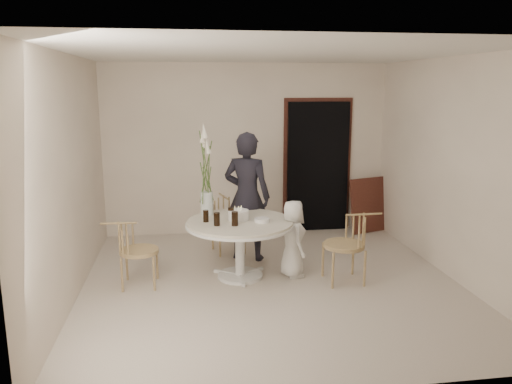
{
  "coord_description": "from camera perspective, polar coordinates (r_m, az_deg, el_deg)",
  "views": [
    {
      "loc": [
        -1.01,
        -5.61,
        2.35
      ],
      "look_at": [
        -0.14,
        0.3,
        1.07
      ],
      "focal_mm": 35.0,
      "sensor_mm": 36.0,
      "label": 1
    }
  ],
  "objects": [
    {
      "name": "chair_left",
      "position": [
        6.1,
        -14.3,
        -5.83
      ],
      "size": [
        0.49,
        0.46,
        0.8
      ],
      "rotation": [
        0.0,
        0.0,
        1.52
      ],
      "color": "tan",
      "rests_on": "ground"
    },
    {
      "name": "chair_far",
      "position": [
        7.23,
        -3.47,
        -2.69
      ],
      "size": [
        0.5,
        0.53,
        0.79
      ],
      "rotation": [
        0.0,
        0.0,
        0.22
      ],
      "color": "tan",
      "rests_on": "ground"
    },
    {
      "name": "girl",
      "position": [
        6.75,
        -1.04,
        -0.52
      ],
      "size": [
        0.76,
        0.65,
        1.76
      ],
      "primitive_type": "imported",
      "rotation": [
        0.0,
        0.0,
        2.72
      ],
      "color": "black",
      "rests_on": "ground"
    },
    {
      "name": "picture_frame",
      "position": [
        8.34,
        12.69,
        -1.47
      ],
      "size": [
        0.69,
        0.4,
        0.88
      ],
      "primitive_type": "cube",
      "rotation": [
        -0.17,
        0.0,
        0.32
      ],
      "color": "#5A2A1F",
      "rests_on": "ground"
    },
    {
      "name": "chair_right",
      "position": [
        6.16,
        11.11,
        -5.11
      ],
      "size": [
        0.53,
        0.49,
        0.86
      ],
      "rotation": [
        0.0,
        0.0,
        -1.55
      ],
      "color": "tan",
      "rests_on": "ground"
    },
    {
      "name": "room_shell",
      "position": [
        5.74,
        1.85,
        4.76
      ],
      "size": [
        4.5,
        4.5,
        4.5
      ],
      "color": "white",
      "rests_on": "ground"
    },
    {
      "name": "table",
      "position": [
        6.14,
        -1.85,
        -4.33
      ],
      "size": [
        1.33,
        1.33,
        0.73
      ],
      "color": "silver",
      "rests_on": "ground"
    },
    {
      "name": "cola_tumbler_d",
      "position": [
        6.13,
        -2.89,
        -2.49
      ],
      "size": [
        0.1,
        0.1,
        0.16
      ],
      "primitive_type": "cylinder",
      "rotation": [
        0.0,
        0.0,
        -0.36
      ],
      "color": "black",
      "rests_on": "table"
    },
    {
      "name": "birthday_cake",
      "position": [
        6.14,
        -2.03,
        -2.64
      ],
      "size": [
        0.25,
        0.25,
        0.17
      ],
      "rotation": [
        0.0,
        0.0,
        0.18
      ],
      "color": "white",
      "rests_on": "table"
    },
    {
      "name": "cola_tumbler_c",
      "position": [
        6.07,
        -5.75,
        -2.75
      ],
      "size": [
        0.09,
        0.09,
        0.15
      ],
      "primitive_type": "cylinder",
      "rotation": [
        0.0,
        0.0,
        -0.41
      ],
      "color": "black",
      "rests_on": "table"
    },
    {
      "name": "flower_vase",
      "position": [
        6.32,
        -5.71,
        1.7
      ],
      "size": [
        0.16,
        0.16,
        1.17
      ],
      "rotation": [
        0.0,
        0.0,
        0.09
      ],
      "color": "silver",
      "rests_on": "table"
    },
    {
      "name": "cola_tumbler_a",
      "position": [
        5.9,
        -4.5,
        -3.11
      ],
      "size": [
        0.08,
        0.08,
        0.16
      ],
      "primitive_type": "cylinder",
      "rotation": [
        0.0,
        0.0,
        0.03
      ],
      "color": "black",
      "rests_on": "table"
    },
    {
      "name": "plate_stack",
      "position": [
        6.05,
        0.69,
        -3.23
      ],
      "size": [
        0.23,
        0.23,
        0.05
      ],
      "primitive_type": "cylinder",
      "rotation": [
        0.0,
        0.0,
        -0.33
      ],
      "color": "white",
      "rests_on": "table"
    },
    {
      "name": "ground",
      "position": [
        6.16,
        1.75,
        -10.35
      ],
      "size": [
        4.5,
        4.5,
        0.0
      ],
      "primitive_type": "plane",
      "color": "beige",
      "rests_on": "ground"
    },
    {
      "name": "doorway",
      "position": [
        8.19,
        7.05,
        2.85
      ],
      "size": [
        1.0,
        0.1,
        2.1
      ],
      "primitive_type": "cube",
      "color": "black",
      "rests_on": "ground"
    },
    {
      "name": "cola_tumbler_b",
      "position": [
        5.89,
        -2.44,
        -3.06
      ],
      "size": [
        0.08,
        0.08,
        0.17
      ],
      "primitive_type": "cylinder",
      "rotation": [
        0.0,
        0.0,
        0.07
      ],
      "color": "black",
      "rests_on": "table"
    },
    {
      "name": "boy",
      "position": [
        6.24,
        4.22,
        -5.34
      ],
      "size": [
        0.37,
        0.51,
        0.97
      ],
      "primitive_type": "imported",
      "rotation": [
        0.0,
        0.0,
        1.72
      ],
      "color": "silver",
      "rests_on": "ground"
    },
    {
      "name": "door_trim",
      "position": [
        8.22,
        6.99,
        3.31
      ],
      "size": [
        1.12,
        0.03,
        2.22
      ],
      "primitive_type": "cube",
      "color": "#5A2A1F",
      "rests_on": "ground"
    }
  ]
}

